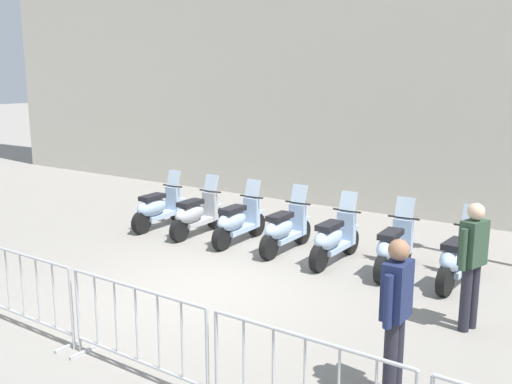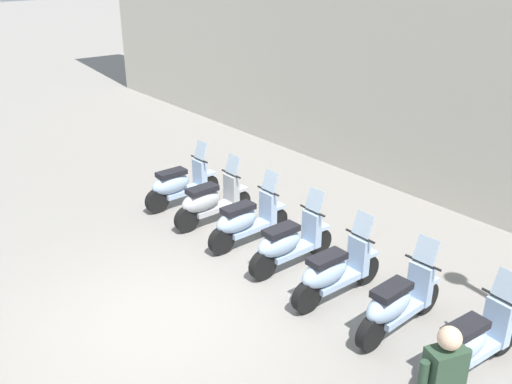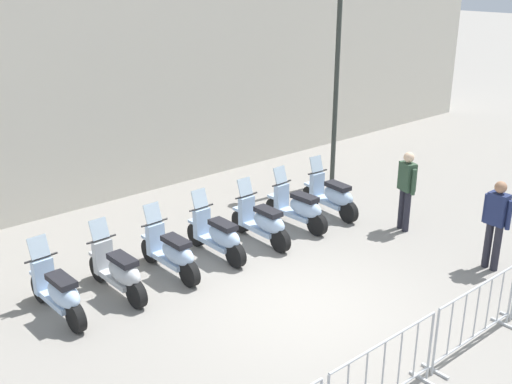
# 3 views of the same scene
# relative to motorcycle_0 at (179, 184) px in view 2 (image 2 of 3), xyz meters

# --- Properties ---
(ground_plane) EXTENTS (120.00, 120.00, 0.00)m
(ground_plane) POSITION_rel_motorcycle_0_xyz_m (3.04, -2.57, -0.45)
(ground_plane) COLOR gray
(motorcycle_0) EXTENTS (0.56, 1.72, 1.24)m
(motorcycle_0) POSITION_rel_motorcycle_0_xyz_m (0.00, 0.00, 0.00)
(motorcycle_0) COLOR black
(motorcycle_0) RESTS_ON ground
(motorcycle_1) EXTENTS (0.56, 1.73, 1.24)m
(motorcycle_1) POSITION_rel_motorcycle_0_xyz_m (1.08, -0.08, 0.00)
(motorcycle_1) COLOR black
(motorcycle_1) RESTS_ON ground
(motorcycle_2) EXTENTS (0.56, 1.73, 1.24)m
(motorcycle_2) POSITION_rel_motorcycle_0_xyz_m (2.16, -0.15, 0.00)
(motorcycle_2) COLOR black
(motorcycle_2) RESTS_ON ground
(motorcycle_3) EXTENTS (0.56, 1.73, 1.24)m
(motorcycle_3) POSITION_rel_motorcycle_0_xyz_m (3.25, -0.21, 0.00)
(motorcycle_3) COLOR black
(motorcycle_3) RESTS_ON ground
(motorcycle_4) EXTENTS (0.57, 1.73, 1.24)m
(motorcycle_4) POSITION_rel_motorcycle_0_xyz_m (4.32, -0.37, 0.00)
(motorcycle_4) COLOR black
(motorcycle_4) RESTS_ON ground
(motorcycle_5) EXTENTS (0.56, 1.72, 1.24)m
(motorcycle_5) POSITION_rel_motorcycle_0_xyz_m (5.41, -0.38, 0.00)
(motorcycle_5) COLOR black
(motorcycle_5) RESTS_ON ground
(motorcycle_6) EXTENTS (0.63, 1.72, 1.24)m
(motorcycle_6) POSITION_rel_motorcycle_0_xyz_m (6.49, -0.45, 0.00)
(motorcycle_6) COLOR black
(motorcycle_6) RESTS_ON ground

